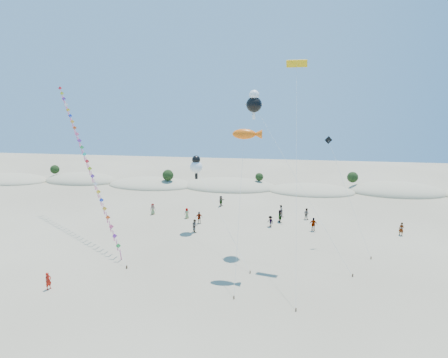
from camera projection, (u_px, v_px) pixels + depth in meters
ground at (159, 317)px, 31.18m from camera, size 160.00×160.00×0.00m
dune_ridge at (234, 187)px, 74.59m from camera, size 145.30×11.49×5.57m
kite_train at (85, 156)px, 49.35m from camera, size 18.49×20.39×19.76m
fish_kite at (247, 134)px, 37.23m from camera, size 2.97×7.36×14.77m
cartoon_kite_low at (196, 166)px, 49.80m from camera, size 9.13×13.22×10.22m
cartoon_kite_high at (254, 103)px, 42.62m from camera, size 11.84×8.09×18.62m
parafoil_kite at (297, 68)px, 39.06m from camera, size 2.23×12.86×21.67m
dark_kite at (340, 171)px, 44.40m from camera, size 5.25×5.73×13.21m
flyer_foreground at (48, 281)px, 35.42m from camera, size 0.60×0.72×1.68m
beachgoers at (251, 215)px, 54.82m from camera, size 36.09×13.78×1.86m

